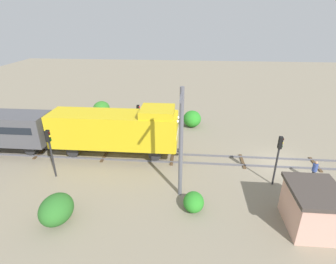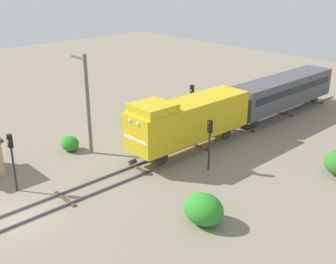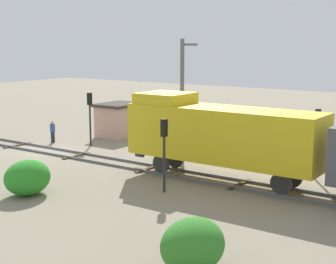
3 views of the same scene
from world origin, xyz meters
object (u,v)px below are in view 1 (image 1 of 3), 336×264
object	(u,v)px
traffic_signal_far	(50,145)
worker_near_track	(315,169)
catenary_mast	(181,142)
traffic_signal_mid	(138,116)
relay_hut	(312,208)
locomotive	(116,129)
traffic_signal_near	(279,152)

from	to	relation	value
traffic_signal_far	worker_near_track	world-z (taller)	traffic_signal_far
catenary_mast	traffic_signal_far	bearing A→B (deg)	81.67
traffic_signal_mid	relay_hut	xyz separation A→B (m)	(-10.90, -12.44, -1.28)
locomotive	worker_near_track	distance (m)	16.36
catenary_mast	traffic_signal_near	bearing A→B (deg)	-75.13
catenary_mast	relay_hut	xyz separation A→B (m)	(-2.44, -7.92, -2.80)
locomotive	worker_near_track	size ratio (longest dim) A/B	6.82
traffic_signal_far	relay_hut	bearing A→B (deg)	-102.29
traffic_signal_mid	traffic_signal_far	size ratio (longest dim) A/B	0.95
traffic_signal_near	traffic_signal_far	world-z (taller)	traffic_signal_far
worker_near_track	relay_hut	size ratio (longest dim) A/B	0.49
worker_near_track	relay_hut	world-z (taller)	relay_hut
locomotive	traffic_signal_near	xyz separation A→B (m)	(-3.20, -12.86, 0.01)
locomotive	catenary_mast	bearing A→B (deg)	-130.87
locomotive	relay_hut	size ratio (longest dim) A/B	3.31
traffic_signal_mid	worker_near_track	xyz separation A→B (m)	(-5.80, -14.75, -1.68)
locomotive	catenary_mast	xyz separation A→B (m)	(-5.06, -5.85, 1.42)
traffic_signal_mid	locomotive	bearing A→B (deg)	158.63
traffic_signal_near	traffic_signal_far	xyz separation A→B (m)	(-0.40, 17.00, 0.01)
traffic_signal_near	traffic_signal_mid	distance (m)	13.29
worker_near_track	traffic_signal_mid	bearing A→B (deg)	-140.35
worker_near_track	catenary_mast	bearing A→B (deg)	-104.30
traffic_signal_far	locomotive	bearing A→B (deg)	-48.99
traffic_signal_mid	relay_hut	distance (m)	16.59
catenary_mast	relay_hut	bearing A→B (deg)	-107.11
traffic_signal_far	worker_near_track	distance (m)	20.34
locomotive	traffic_signal_near	bearing A→B (deg)	-103.97
traffic_signal_near	traffic_signal_far	size ratio (longest dim) A/B	0.99
worker_near_track	relay_hut	xyz separation A→B (m)	(-5.10, 2.32, 0.40)
traffic_signal_far	relay_hut	xyz separation A→B (m)	(-3.90, -17.91, -1.40)
traffic_signal_mid	relay_hut	world-z (taller)	traffic_signal_mid
worker_near_track	relay_hut	bearing A→B (deg)	-53.31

